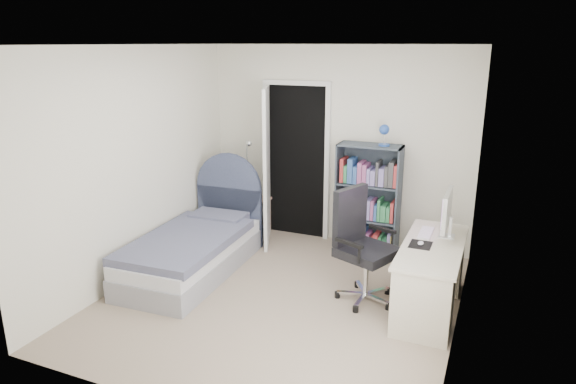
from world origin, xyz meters
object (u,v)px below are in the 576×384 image
at_px(bookcase, 369,204).
at_px(desk, 431,274).
at_px(nightstand, 253,206).
at_px(floor_lamp, 249,199).
at_px(bed, 195,247).
at_px(office_chair, 360,240).

bearing_deg(bookcase, desk, -51.56).
xyz_separation_m(nightstand, bookcase, (1.61, -0.06, 0.25)).
xyz_separation_m(floor_lamp, bookcase, (1.58, 0.13, 0.09)).
xyz_separation_m(bed, office_chair, (1.89, 0.08, 0.36)).
xyz_separation_m(bed, nightstand, (0.06, 1.34, 0.10)).
bearing_deg(floor_lamp, desk, -22.44).
distance_m(bookcase, desk, 1.51).
bearing_deg(floor_lamp, nightstand, 100.49).
bearing_deg(desk, bed, -177.35).
height_order(bookcase, office_chair, bookcase).
bearing_deg(bed, office_chair, 2.50).
bearing_deg(floor_lamp, bookcase, 4.75).
xyz_separation_m(bed, desk, (2.60, 0.12, 0.10)).
relative_size(floor_lamp, desk, 0.96).
bearing_deg(desk, office_chair, -176.96).
height_order(nightstand, desk, desk).
height_order(bed, nightstand, bed).
height_order(desk, office_chair, office_chair).
distance_m(bookcase, office_chair, 1.22).
bearing_deg(bed, desk, 2.65).
bearing_deg(bookcase, office_chair, -79.68).
relative_size(nightstand, office_chair, 0.50).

